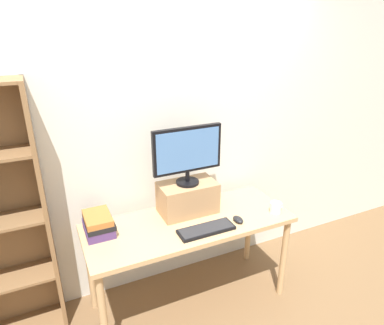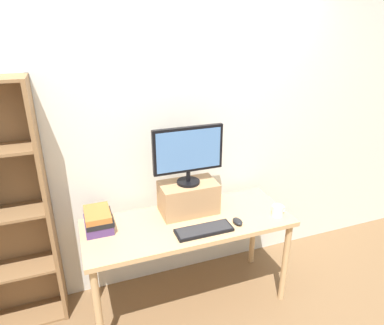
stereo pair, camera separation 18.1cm
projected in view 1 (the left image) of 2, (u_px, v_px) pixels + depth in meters
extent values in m
plane|color=brown|center=(190.00, 299.00, 2.86)|extent=(12.00, 12.00, 0.00)
cube|color=silver|center=(166.00, 136.00, 2.74)|extent=(7.00, 0.08, 2.60)
cube|color=tan|center=(189.00, 223.00, 2.58)|extent=(1.56, 0.61, 0.04)
cylinder|color=tan|center=(104.00, 318.00, 2.23)|extent=(0.05, 0.05, 0.73)
cylinder|color=tan|center=(283.00, 258.00, 2.79)|extent=(0.05, 0.05, 0.73)
cylinder|color=tan|center=(90.00, 270.00, 2.65)|extent=(0.05, 0.05, 0.73)
cylinder|color=tan|center=(249.00, 227.00, 3.22)|extent=(0.05, 0.05, 0.73)
cube|color=olive|center=(46.00, 214.00, 2.36)|extent=(0.03, 0.28, 1.85)
cube|color=olive|center=(9.00, 279.00, 2.41)|extent=(0.60, 0.27, 0.02)
cube|color=#A87F56|center=(188.00, 198.00, 2.66)|extent=(0.44, 0.26, 0.25)
cylinder|color=black|center=(188.00, 182.00, 2.61)|extent=(0.18, 0.18, 0.02)
cylinder|color=black|center=(187.00, 176.00, 2.59)|extent=(0.03, 0.03, 0.08)
cube|color=black|center=(187.00, 150.00, 2.51)|extent=(0.54, 0.04, 0.34)
cube|color=#4C7AB7|center=(188.00, 150.00, 2.49)|extent=(0.49, 0.00, 0.30)
cube|color=black|center=(206.00, 230.00, 2.45)|extent=(0.41, 0.15, 0.02)
cube|color=#28282B|center=(206.00, 228.00, 2.44)|extent=(0.39, 0.13, 0.00)
ellipsoid|color=black|center=(238.00, 219.00, 2.56)|extent=(0.06, 0.10, 0.04)
cube|color=#4C336B|center=(99.00, 228.00, 2.42)|extent=(0.19, 0.27, 0.06)
cube|color=black|center=(99.00, 222.00, 2.40)|extent=(0.19, 0.26, 0.04)
cube|color=#AD662D|center=(98.00, 218.00, 2.38)|extent=(0.18, 0.25, 0.04)
cylinder|color=white|center=(276.00, 207.00, 2.68)|extent=(0.09, 0.09, 0.08)
torus|color=white|center=(280.00, 206.00, 2.69)|extent=(0.06, 0.01, 0.06)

